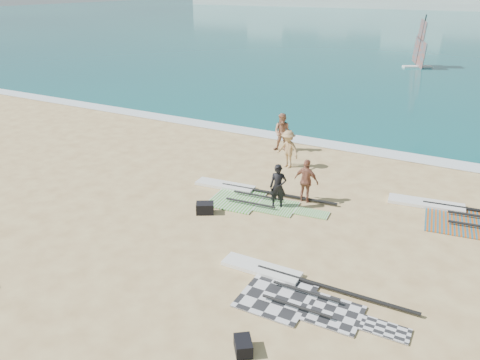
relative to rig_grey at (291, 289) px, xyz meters
The scene contains 12 objects.
ground 2.39m from the rig_grey, behind, with size 300.00×300.00×0.00m, color #E5C886.
surf_line 12.49m from the rig_grey, 101.01° to the left, with size 300.00×1.20×0.04m, color white.
rig_grey is the anchor object (origin of this frame).
rig_green 6.11m from the rig_grey, 129.33° to the left, with size 5.83×2.42×0.20m.
rig_orange 7.85m from the rig_grey, 61.88° to the left, with size 6.45×2.82×0.20m.
gear_bag_near 5.29m from the rig_grey, 148.75° to the left, with size 0.62×0.45×0.39m, color black.
gear_bag_far 2.63m from the rig_grey, 90.80° to the right, with size 0.53×0.37×0.32m, color black.
person_wetsuit 5.08m from the rig_grey, 118.82° to the left, with size 0.61×0.40×1.68m, color black.
beachgoer_left 11.38m from the rig_grey, 115.32° to the left, with size 0.92×0.71×1.88m, color #AF7759.
beachgoer_mid 9.20m from the rig_grey, 114.16° to the left, with size 1.10×0.63×1.70m, color tan.
beachgoer_back 5.73m from the rig_grey, 107.65° to the left, with size 0.98×0.41×1.68m, color #9C5C46.
windsurfer_left 39.08m from the rig_grey, 94.89° to the left, with size 2.77×2.95×4.98m.
Camera 1 is at (6.24, -9.78, 7.67)m, focal length 35.00 mm.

